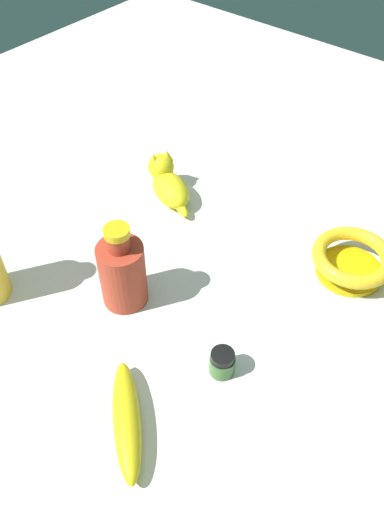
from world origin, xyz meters
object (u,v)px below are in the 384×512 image
nail_polish_jar (222,362)px  banana (127,420)px  bottle_short (122,272)px  bowl (352,260)px  cat_figurine (168,182)px

nail_polish_jar → banana: bearing=73.2°
bottle_short → nail_polish_jar: bearing=177.4°
nail_polish_jar → bowl: (-0.05, -0.31, 0.01)m
nail_polish_jar → bottle_short: bearing=-2.6°
bowl → bottle_short: bearing=48.0°
banana → cat_figurine: bearing=166.4°
cat_figurine → banana: cat_figurine is taller
cat_figurine → bottle_short: bearing=116.3°
bottle_short → bowl: 0.40m
nail_polish_jar → bowl: bearing=-99.8°
bowl → banana: bearing=77.8°
cat_figurine → bowl: size_ratio=1.00×
cat_figurine → nail_polish_jar: size_ratio=3.23×
bottle_short → nail_polish_jar: (-0.22, 0.01, -0.04)m
bottle_short → nail_polish_jar: 0.22m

